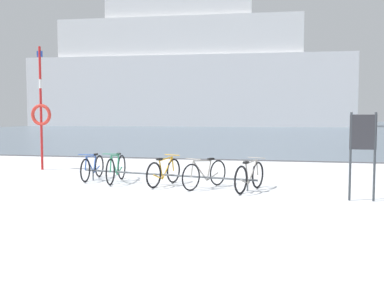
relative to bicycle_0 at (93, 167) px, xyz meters
name	(u,v)px	position (x,y,z in m)	size (l,w,h in m)	color
ground	(265,128)	(3.47, 50.00, -0.39)	(80.00, 132.00, 0.08)	white
bike_rack	(164,175)	(2.30, -0.60, -0.08)	(4.95, 1.06, 0.31)	#4C5156
bicycle_0	(93,167)	(0.00, 0.00, 0.00)	(0.46, 1.69, 0.77)	black
bicycle_1	(116,169)	(0.86, -0.35, 0.03)	(0.46, 1.74, 0.83)	black
bicycle_2	(164,172)	(2.30, -0.61, 0.01)	(0.61, 1.57, 0.78)	black
bicycle_3	(205,174)	(3.42, -0.80, 0.01)	(0.89, 1.55, 0.79)	black
bicycle_4	(250,176)	(4.57, -1.01, 0.01)	(0.68, 1.56, 0.79)	black
info_sign	(363,141)	(7.02, -1.73, 0.95)	(0.55, 0.06, 1.92)	#33383D
rescue_post	(41,111)	(-2.60, 1.69, 1.63)	(0.73, 0.11, 4.14)	red
ferry_ship	(186,75)	(-10.28, 60.01, 8.37)	(53.79, 12.83, 26.02)	white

